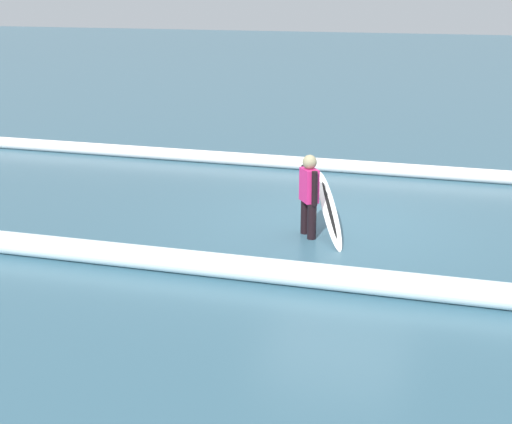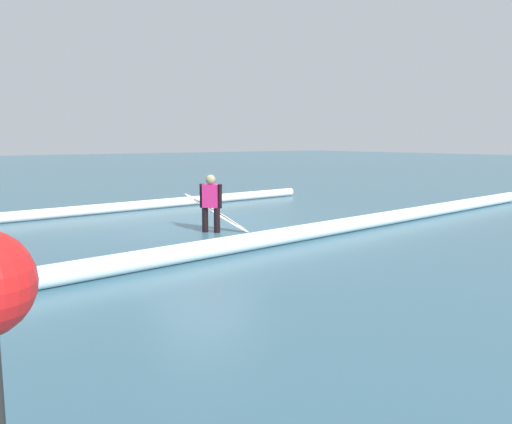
# 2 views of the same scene
# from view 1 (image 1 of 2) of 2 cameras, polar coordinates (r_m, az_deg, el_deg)

# --- Properties ---
(ground_plane) EXTENTS (124.75, 124.75, 0.00)m
(ground_plane) POSITION_cam_1_polar(r_m,az_deg,el_deg) (11.90, 6.49, -0.95)
(ground_plane) COLOR #376073
(surfer) EXTENTS (0.37, 0.44, 1.29)m
(surfer) POSITION_cam_1_polar(r_m,az_deg,el_deg) (11.07, 4.20, 1.60)
(surfer) COLOR black
(surfer) RESTS_ON ground_plane
(surfboard) EXTENTS (0.96, 1.63, 0.82)m
(surfboard) POSITION_cam_1_polar(r_m,az_deg,el_deg) (11.29, 5.80, 0.20)
(surfboard) COLOR white
(surfboard) RESTS_ON ground_plane
(wave_crest_foreground) EXTENTS (16.60, 1.25, 0.28)m
(wave_crest_foreground) POSITION_cam_1_polar(r_m,az_deg,el_deg) (15.68, 1.84, 3.99)
(wave_crest_foreground) COLOR white
(wave_crest_foreground) RESTS_ON ground_plane
(wave_crest_midground) EXTENTS (24.82, 2.25, 0.33)m
(wave_crest_midground) POSITION_cam_1_polar(r_m,az_deg,el_deg) (9.92, -7.88, -3.66)
(wave_crest_midground) COLOR white
(wave_crest_midground) RESTS_ON ground_plane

